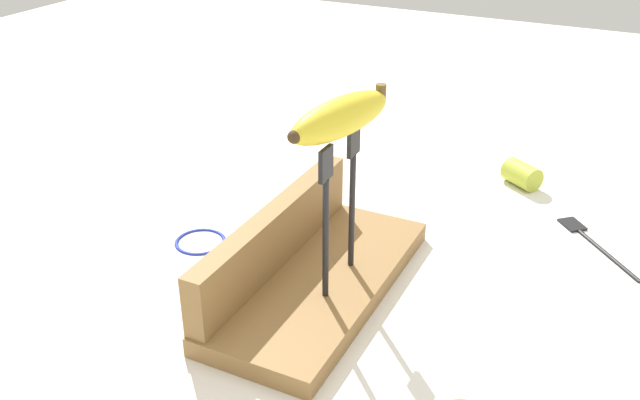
% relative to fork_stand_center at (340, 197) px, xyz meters
% --- Properties ---
extents(ground_plane, '(3.00, 3.00, 0.00)m').
position_rel_fork_stand_center_xyz_m(ground_plane, '(0.00, 0.02, -0.13)').
color(ground_plane, white).
extents(wooden_board, '(0.35, 0.15, 0.02)m').
position_rel_fork_stand_center_xyz_m(wooden_board, '(0.00, 0.02, -0.12)').
color(wooden_board, olive).
rests_on(wooden_board, ground).
extents(board_backstop, '(0.34, 0.03, 0.07)m').
position_rel_fork_stand_center_xyz_m(board_backstop, '(0.00, 0.09, -0.07)').
color(board_backstop, olive).
rests_on(board_backstop, wooden_board).
extents(fork_stand_center, '(0.10, 0.01, 0.18)m').
position_rel_fork_stand_center_xyz_m(fork_stand_center, '(0.00, 0.00, 0.00)').
color(fork_stand_center, black).
rests_on(fork_stand_center, wooden_board).
extents(banana_raised_center, '(0.16, 0.08, 0.04)m').
position_rel_fork_stand_center_xyz_m(banana_raised_center, '(-0.00, 0.00, 0.09)').
color(banana_raised_center, yellow).
rests_on(banana_raised_center, fork_stand_center).
extents(fork_fallen_near, '(0.13, 0.12, 0.01)m').
position_rel_fork_stand_center_xyz_m(fork_fallen_near, '(0.27, -0.25, -0.13)').
color(fork_fallen_near, black).
rests_on(fork_fallen_near, ground).
extents(banana_chunk_near, '(0.06, 0.07, 0.04)m').
position_rel_fork_stand_center_xyz_m(banana_chunk_near, '(0.40, -0.13, -0.11)').
color(banana_chunk_near, '#B2C138').
rests_on(banana_chunk_near, ground).
extents(wire_coil, '(0.07, 0.07, 0.01)m').
position_rel_fork_stand_center_xyz_m(wire_coil, '(0.03, 0.22, -0.13)').
color(wire_coil, '#1E2DA5').
rests_on(wire_coil, ground).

